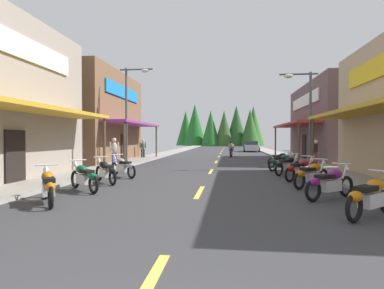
% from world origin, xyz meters
% --- Properties ---
extents(ground, '(10.25, 86.29, 0.10)m').
position_xyz_m(ground, '(0.00, 28.15, -0.05)').
color(ground, '#38383A').
extents(sidewalk_left, '(2.04, 86.29, 0.12)m').
position_xyz_m(sidewalk_left, '(-6.15, 28.15, 0.06)').
color(sidewalk_left, '#9E9991').
rests_on(sidewalk_left, ground).
extents(sidewalk_right, '(2.04, 86.29, 0.12)m').
position_xyz_m(sidewalk_right, '(6.15, 28.15, 0.06)').
color(sidewalk_right, '#9E9991').
rests_on(sidewalk_right, ground).
extents(centerline_dashes, '(0.16, 60.08, 0.01)m').
position_xyz_m(centerline_dashes, '(0.00, 30.96, 0.01)').
color(centerline_dashes, '#E0C64C').
rests_on(centerline_dashes, ground).
extents(storefront_left_far, '(8.54, 10.00, 6.82)m').
position_xyz_m(storefront_left_far, '(-10.51, 21.69, 3.41)').
color(storefront_left_far, brown).
rests_on(storefront_left_far, ground).
extents(storefront_right_far, '(8.11, 11.97, 6.22)m').
position_xyz_m(storefront_right_far, '(10.29, 25.09, 3.11)').
color(storefront_right_far, brown).
rests_on(storefront_right_far, ground).
extents(streetlamp_left, '(2.13, 0.30, 6.23)m').
position_xyz_m(streetlamp_left, '(-5.20, 17.67, 4.06)').
color(streetlamp_left, '#474C51').
rests_on(streetlamp_left, ground).
extents(streetlamp_right, '(2.13, 0.30, 5.52)m').
position_xyz_m(streetlamp_right, '(5.18, 16.80, 3.66)').
color(streetlamp_right, '#474C51').
rests_on(streetlamp_right, ground).
extents(motorcycle_parked_right_0, '(1.66, 1.51, 1.04)m').
position_xyz_m(motorcycle_parked_right_0, '(4.13, 5.96, 0.49)').
color(motorcycle_parked_right_0, black).
rests_on(motorcycle_parked_right_0, ground).
extents(motorcycle_parked_right_1, '(1.77, 1.36, 1.04)m').
position_xyz_m(motorcycle_parked_right_1, '(3.88, 8.03, 0.49)').
color(motorcycle_parked_right_1, black).
rests_on(motorcycle_parked_right_1, ground).
extents(motorcycle_parked_right_2, '(1.62, 1.55, 1.04)m').
position_xyz_m(motorcycle_parked_right_2, '(3.90, 10.12, 0.49)').
color(motorcycle_parked_right_2, black).
rests_on(motorcycle_parked_right_2, ground).
extents(motorcycle_parked_right_3, '(1.63, 1.53, 1.04)m').
position_xyz_m(motorcycle_parked_right_3, '(3.94, 12.00, 0.49)').
color(motorcycle_parked_right_3, black).
rests_on(motorcycle_parked_right_3, ground).
extents(motorcycle_parked_right_4, '(1.52, 1.65, 1.04)m').
position_xyz_m(motorcycle_parked_right_4, '(3.79, 14.05, 0.49)').
color(motorcycle_parked_right_4, black).
rests_on(motorcycle_parked_right_4, ground).
extents(motorcycle_parked_right_5, '(1.74, 1.40, 1.04)m').
position_xyz_m(motorcycle_parked_right_5, '(3.86, 16.03, 0.49)').
color(motorcycle_parked_right_5, black).
rests_on(motorcycle_parked_right_5, ground).
extents(motorcycle_parked_right_6, '(1.74, 1.41, 1.04)m').
position_xyz_m(motorcycle_parked_right_6, '(4.09, 18.17, 0.49)').
color(motorcycle_parked_right_6, black).
rests_on(motorcycle_parked_right_6, ground).
extents(motorcycle_parked_left_0, '(1.34, 1.79, 1.04)m').
position_xyz_m(motorcycle_parked_left_0, '(-3.92, 6.48, 0.49)').
color(motorcycle_parked_left_0, black).
rests_on(motorcycle_parked_left_0, ground).
extents(motorcycle_parked_left_1, '(1.68, 1.48, 1.04)m').
position_xyz_m(motorcycle_parked_left_1, '(-3.89, 8.52, 0.49)').
color(motorcycle_parked_left_1, black).
rests_on(motorcycle_parked_left_1, ground).
extents(motorcycle_parked_left_2, '(1.53, 1.64, 1.04)m').
position_xyz_m(motorcycle_parked_left_2, '(-3.89, 10.35, 0.49)').
color(motorcycle_parked_left_2, black).
rests_on(motorcycle_parked_left_2, ground).
extents(motorcycle_parked_left_3, '(1.69, 1.46, 1.04)m').
position_xyz_m(motorcycle_parked_left_3, '(-3.85, 12.26, 0.49)').
color(motorcycle_parked_left_3, black).
rests_on(motorcycle_parked_left_3, ground).
extents(rider_cruising_lead, '(0.61, 2.14, 1.57)m').
position_xyz_m(rider_cruising_lead, '(1.17, 27.99, 0.66)').
color(rider_cruising_lead, black).
rests_on(rider_cruising_lead, ground).
extents(pedestrian_by_shop, '(0.46, 0.43, 1.80)m').
position_xyz_m(pedestrian_by_shop, '(-5.91, 16.58, 1.05)').
color(pedestrian_by_shop, '#333F8C').
rests_on(pedestrian_by_shop, ground).
extents(pedestrian_browsing, '(0.51, 0.40, 1.67)m').
position_xyz_m(pedestrian_browsing, '(-6.48, 24.78, 0.97)').
color(pedestrian_browsing, black).
rests_on(pedestrian_browsing, ground).
extents(pedestrian_waiting, '(0.43, 0.46, 1.69)m').
position_xyz_m(pedestrian_waiting, '(6.37, 18.83, 0.98)').
color(pedestrian_waiting, maroon).
rests_on(pedestrian_waiting, ground).
extents(parked_car_curbside, '(2.22, 4.38, 1.40)m').
position_xyz_m(parked_car_curbside, '(3.92, 40.40, 0.69)').
color(parked_car_curbside, silver).
rests_on(parked_car_curbside, ground).
extents(treeline_backdrop, '(21.34, 10.61, 9.85)m').
position_xyz_m(treeline_backdrop, '(-0.83, 71.11, 4.46)').
color(treeline_backdrop, '#2A5A23').
rests_on(treeline_backdrop, ground).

